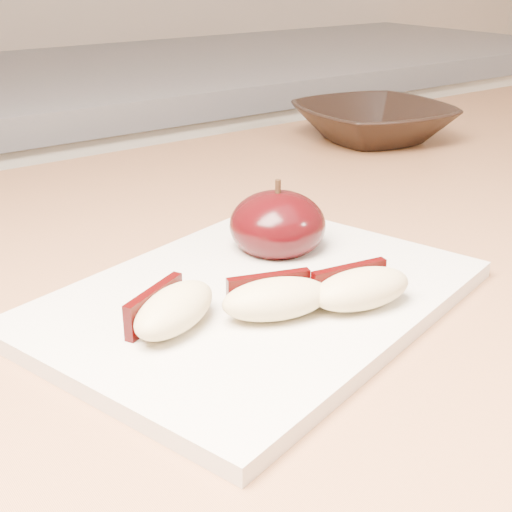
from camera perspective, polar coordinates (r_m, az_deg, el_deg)
back_cabinet at (r=1.35m, az=-19.01°, el=-6.98°), size 2.40×0.62×0.94m
cutting_board at (r=0.47m, az=-0.00°, el=-3.42°), size 0.33×0.28×0.01m
apple_half at (r=0.53m, az=1.73°, el=2.51°), size 0.09×0.09×0.06m
apple_wedge_a at (r=0.42m, az=-6.72°, el=-4.23°), size 0.08×0.06×0.02m
apple_wedge_b at (r=0.43m, az=1.55°, el=-3.37°), size 0.07×0.05×0.02m
apple_wedge_c at (r=0.45m, az=8.33°, el=-2.55°), size 0.07×0.04×0.02m
bowl at (r=0.91m, az=9.35°, el=10.50°), size 0.21×0.21×0.04m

